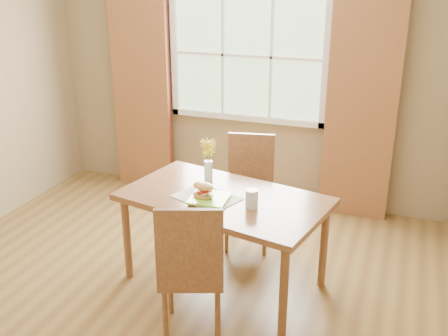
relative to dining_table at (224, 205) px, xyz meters
name	(u,v)px	position (x,y,z in m)	size (l,w,h in m)	color
room	(165,120)	(-0.35, -0.23, 0.69)	(4.24, 3.84, 2.74)	brown
window	(247,56)	(-0.35, 1.64, 0.84)	(1.62, 0.06, 1.32)	#9AC091
curtain_left	(141,89)	(-1.50, 1.55, 0.44)	(0.65, 0.08, 2.20)	maroon
curtain_right	(361,107)	(0.80, 1.55, 0.44)	(0.65, 0.08, 2.20)	maroon
dining_table	(224,205)	(0.00, 0.00, 0.00)	(1.65, 1.14, 0.73)	brown
chair_near	(191,266)	(0.03, -0.70, -0.11)	(0.53, 0.53, 1.00)	brown
chair_far	(249,185)	(-0.02, 0.70, -0.12)	(0.48, 0.48, 0.98)	brown
placemat	(207,197)	(-0.11, -0.07, 0.08)	(0.45, 0.33, 0.01)	beige
plate	(209,199)	(-0.07, -0.12, 0.09)	(0.27, 0.27, 0.01)	#89DF37
croissant_sandwich	(203,191)	(-0.11, -0.12, 0.16)	(0.19, 0.15, 0.12)	#CD8745
water_glass	(252,199)	(0.25, -0.12, 0.14)	(0.09, 0.09, 0.14)	silver
flower_vase	(208,155)	(-0.22, 0.24, 0.29)	(0.14, 0.14, 0.35)	silver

